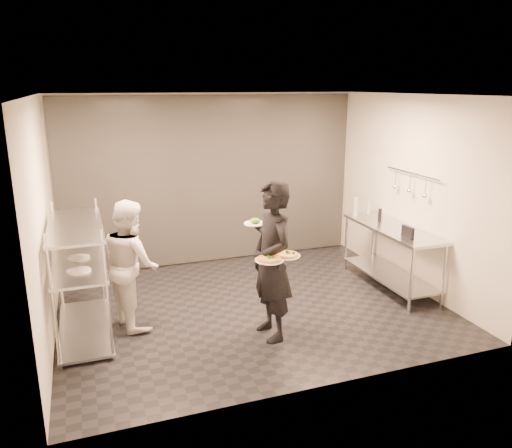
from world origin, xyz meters
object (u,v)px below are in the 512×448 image
object	(u,v)px
pass_rack	(80,273)
pizza_plate_near	(269,259)
prep_counter	(391,246)
chef	(131,264)
bottle_clear	(369,207)
salad_plate	(255,222)
bottle_dark	(380,215)
waiter	(272,261)
pizza_plate_far	(287,255)
bottle_green	(356,206)
pos_monitor	(408,232)

from	to	relation	value
pass_rack	pizza_plate_near	size ratio (longest dim) A/B	4.98
prep_counter	chef	world-z (taller)	chef
prep_counter	bottle_clear	size ratio (longest dim) A/B	8.33
prep_counter	salad_plate	world-z (taller)	salad_plate
bottle_dark	chef	bearing A→B (deg)	-175.01
prep_counter	waiter	distance (m)	2.39
pass_rack	pizza_plate_far	bearing A→B (deg)	-24.63
pizza_plate_far	salad_plate	distance (m)	0.61
chef	bottle_green	xyz separation A→B (m)	(3.58, 0.76, 0.26)
pizza_plate_near	pos_monitor	size ratio (longest dim) A/B	1.42
pizza_plate_near	bottle_clear	xyz separation A→B (m)	(2.43, 1.88, -0.04)
pass_rack	waiter	bearing A→B (deg)	-21.64
pizza_plate_near	pos_monitor	xyz separation A→B (m)	(2.22, 0.57, -0.07)
pizza_plate_far	salad_plate	size ratio (longest dim) A/B	1.11
pizza_plate_near	pizza_plate_far	xyz separation A→B (m)	(0.24, 0.06, 0.00)
pass_rack	chef	size ratio (longest dim) A/B	1.00
pass_rack	bottle_clear	world-z (taller)	pass_rack
pizza_plate_far	salad_plate	xyz separation A→B (m)	(-0.21, 0.50, 0.27)
waiter	bottle_dark	bearing A→B (deg)	113.70
pizza_plate_far	pos_monitor	bearing A→B (deg)	14.39
pizza_plate_near	waiter	bearing A→B (deg)	62.56
salad_plate	bottle_dark	bearing A→B (deg)	20.95
pass_rack	chef	world-z (taller)	chef
pos_monitor	bottle_clear	world-z (taller)	bottle_clear
pass_rack	bottle_dark	distance (m)	4.36
salad_plate	bottle_clear	bearing A→B (deg)	28.87
prep_counter	bottle_clear	xyz separation A→B (m)	(0.09, 0.80, 0.40)
pass_rack	waiter	size ratio (longest dim) A/B	0.84
chef	bottle_green	world-z (taller)	chef
prep_counter	pos_monitor	xyz separation A→B (m)	(-0.12, -0.52, 0.38)
waiter	salad_plate	bearing A→B (deg)	-167.70
bottle_dark	bottle_green	bearing A→B (deg)	110.19
prep_counter	waiter	xyz separation A→B (m)	(-2.21, -0.84, 0.32)
waiter	bottle_clear	distance (m)	2.83
pass_rack	pizza_plate_near	world-z (taller)	pass_rack
bottle_dark	pass_rack	bearing A→B (deg)	-175.18
chef	pass_rack	bearing A→B (deg)	79.26
prep_counter	pizza_plate_near	xyz separation A→B (m)	(-2.34, -1.08, 0.45)
pass_rack	salad_plate	xyz separation A→B (m)	(2.02, -0.52, 0.58)
prep_counter	bottle_dark	world-z (taller)	bottle_dark
pizza_plate_near	pizza_plate_far	world-z (taller)	pizza_plate_far
pass_rack	bottle_clear	xyz separation A→B (m)	(4.42, 0.80, 0.26)
chef	pizza_plate_near	world-z (taller)	chef
pizza_plate_far	bottle_clear	xyz separation A→B (m)	(2.20, 1.82, -0.05)
prep_counter	bottle_dark	size ratio (longest dim) A/B	9.54
prep_counter	salad_plate	xyz separation A→B (m)	(-2.31, -0.53, 0.72)
waiter	chef	bearing A→B (deg)	-124.84
pizza_plate_far	bottle_dark	xyz separation A→B (m)	(2.12, 1.39, -0.06)
prep_counter	bottle_green	size ratio (longest dim) A/B	6.32
prep_counter	pizza_plate_far	distance (m)	2.38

